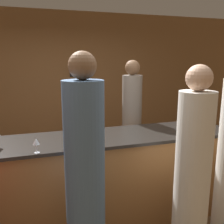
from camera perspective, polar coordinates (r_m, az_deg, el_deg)
The scene contains 8 objects.
ground_plane at distance 3.27m, azimuth -5.36°, elevation -23.85°, with size 14.00×14.00×0.00m, color brown.
back_wall at distance 4.98m, azimuth -11.25°, elevation 5.85°, with size 8.00×0.08×2.80m.
bar_counter at distance 2.99m, azimuth -5.57°, elevation -15.54°, with size 3.51×0.72×1.06m.
bartender at distance 3.69m, azimuth 4.48°, elevation -3.86°, with size 0.28×0.28×1.90m.
guest_1 at distance 2.10m, azimuth -6.15°, elevation -15.99°, with size 0.32×0.32×1.97m.
guest_3 at distance 2.43m, azimuth 17.85°, elevation -13.69°, with size 0.32×0.32×1.87m.
wine_glass_1 at distance 3.28m, azimuth 23.98°, elevation -1.64°, with size 0.08×0.08×0.18m.
wine_glass_2 at distance 2.40m, azimuth -16.93°, elevation -6.61°, with size 0.06×0.06×0.14m.
Camera 1 is at (-0.52, -2.60, 1.91)m, focal length 40.00 mm.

